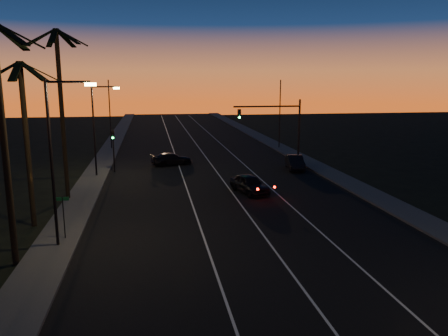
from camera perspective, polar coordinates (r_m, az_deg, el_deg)
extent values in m
cube|color=black|center=(35.27, 0.25, -3.26)|extent=(20.00, 170.00, 0.01)
cube|color=#3B3B39|center=(35.18, -18.08, -3.75)|extent=(2.40, 170.00, 0.16)
cube|color=#3B3B39|center=(38.71, 16.83, -2.32)|extent=(2.40, 170.00, 0.16)
cube|color=silver|center=(34.90, -4.62, -3.44)|extent=(0.12, 160.00, 0.01)
cube|color=silver|center=(35.35, 1.05, -3.21)|extent=(0.12, 160.00, 0.01)
cube|color=silver|center=(36.14, 6.52, -2.96)|extent=(0.12, 160.00, 0.01)
cylinder|color=black|center=(22.88, -26.72, 2.19)|extent=(0.32, 0.32, 11.50)
cube|color=black|center=(22.72, -25.17, 15.42)|extent=(2.18, 0.92, 1.18)
cube|color=black|center=(23.55, -26.14, 15.16)|extent=(1.25, 2.12, 1.18)
cube|color=black|center=(21.90, -26.28, 15.52)|extent=(1.95, 1.61, 1.18)
cylinder|color=black|center=(28.86, -24.31, 2.55)|extent=(0.32, 0.32, 10.00)
cube|color=black|center=(28.60, -22.89, 11.54)|extent=(2.18, 0.92, 1.18)
cube|color=black|center=(29.43, -23.72, 11.44)|extent=(1.25, 2.12, 1.18)
cube|color=black|center=(29.63, -25.48, 11.29)|extent=(1.34, 2.09, 1.18)
cube|color=black|center=(29.08, -26.95, 11.19)|extent=(2.18, 0.82, 1.18)
cube|color=black|center=(28.16, -27.03, 11.21)|extent=(1.90, 1.69, 1.18)
cube|color=black|center=(27.57, -25.57, 11.36)|extent=(0.45, 2.16, 1.18)
cube|color=black|center=(27.77, -23.68, 11.51)|extent=(1.95, 1.61, 1.18)
cylinder|color=black|center=(34.33, -20.37, 6.21)|extent=(0.32, 0.32, 12.50)
cube|color=black|center=(34.44, -19.22, 15.79)|extent=(2.18, 0.92, 1.18)
cube|color=black|center=(35.22, -20.01, 15.63)|extent=(1.25, 2.12, 1.18)
cube|color=black|center=(35.37, -21.54, 15.51)|extent=(1.34, 2.09, 1.18)
cube|color=black|center=(34.77, -22.72, 15.51)|extent=(2.18, 0.82, 1.18)
cube|color=black|center=(33.85, -22.67, 15.64)|extent=(1.90, 1.69, 1.18)
cube|color=black|center=(33.31, -21.36, 15.82)|extent=(0.45, 2.16, 1.18)
cube|color=black|center=(33.58, -19.80, 15.88)|extent=(1.95, 1.61, 1.18)
cylinder|color=black|center=(24.59, -21.56, 0.21)|extent=(0.16, 0.16, 9.00)
cylinder|color=black|center=(23.97, -19.72, 10.55)|extent=(2.20, 0.12, 0.12)
cube|color=#FFD866|center=(23.81, -17.05, 10.40)|extent=(0.55, 0.26, 0.16)
cylinder|color=black|center=(42.20, -16.61, 4.55)|extent=(0.16, 0.16, 8.50)
cylinder|color=black|center=(41.83, -15.41, 10.20)|extent=(2.20, 0.12, 0.12)
cube|color=#FFD866|center=(41.73, -13.88, 10.09)|extent=(0.55, 0.26, 0.16)
cylinder|color=black|center=(26.25, -20.18, -6.22)|extent=(0.06, 0.06, 2.60)
cube|color=#0C4C21|center=(25.94, -20.36, -3.80)|extent=(0.70, 0.03, 0.20)
cylinder|color=black|center=(46.55, 9.75, 4.53)|extent=(0.20, 0.20, 7.00)
cylinder|color=black|center=(45.27, 5.64, 8.01)|extent=(7.00, 0.16, 0.16)
cube|color=black|center=(44.65, 2.00, 7.04)|extent=(0.32, 0.28, 1.00)
sphere|color=black|center=(44.46, 2.05, 7.44)|extent=(0.20, 0.20, 0.20)
sphere|color=black|center=(44.48, 2.05, 7.03)|extent=(0.20, 0.20, 0.20)
sphere|color=#14FF59|center=(44.51, 2.04, 6.62)|extent=(0.20, 0.20, 0.20)
cylinder|color=black|center=(44.31, -14.22, 2.17)|extent=(0.14, 0.14, 4.20)
cube|color=black|center=(44.09, -14.32, 4.23)|extent=(0.28, 0.25, 0.90)
sphere|color=black|center=(43.91, -14.35, 4.56)|extent=(0.18, 0.18, 0.18)
sphere|color=black|center=(43.94, -14.34, 4.20)|extent=(0.18, 0.18, 0.18)
sphere|color=#14FF59|center=(43.97, -14.32, 3.84)|extent=(0.18, 0.18, 0.18)
cylinder|color=black|center=(59.02, -14.67, 6.72)|extent=(0.14, 0.14, 9.00)
cylinder|color=black|center=(58.28, 7.30, 6.94)|extent=(0.14, 0.14, 9.00)
imported|color=black|center=(35.13, 3.34, -2.09)|extent=(2.89, 4.64, 1.47)
sphere|color=#FF0F05|center=(32.55, 4.43, -2.77)|extent=(0.18, 0.18, 0.18)
sphere|color=#FF0F05|center=(33.30, 6.62, -2.49)|extent=(0.18, 0.18, 0.18)
imported|color=black|center=(44.93, 9.26, 0.72)|extent=(2.20, 4.51, 1.42)
imported|color=black|center=(47.01, -6.85, 1.17)|extent=(4.78, 3.04, 1.29)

